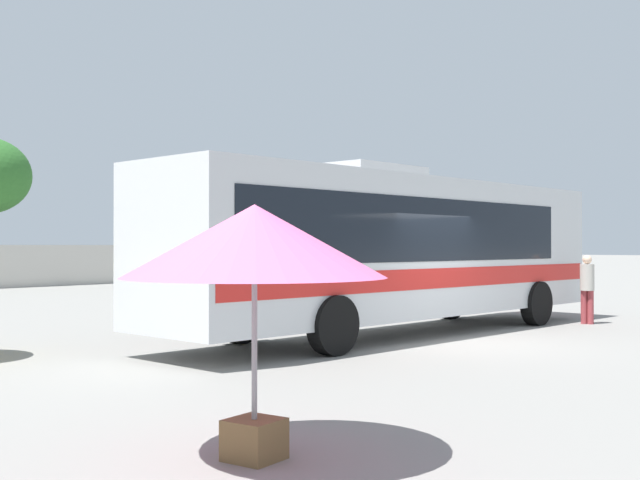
# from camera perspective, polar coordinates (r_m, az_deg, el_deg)

# --- Properties ---
(ground_plane) EXTENTS (300.00, 300.00, 0.00)m
(ground_plane) POSITION_cam_1_polar(r_m,az_deg,el_deg) (22.32, -13.00, -5.25)
(ground_plane) COLOR gray
(coach_bus_silver_red) EXTENTS (12.39, 3.40, 3.52)m
(coach_bus_silver_red) POSITION_cam_1_polar(r_m,az_deg,el_deg) (16.84, 5.28, -0.42)
(coach_bus_silver_red) COLOR silver
(coach_bus_silver_red) RESTS_ON ground_plane
(attendant_by_bus_door) EXTENTS (0.39, 0.39, 1.66)m
(attendant_by_bus_door) POSITION_cam_1_polar(r_m,az_deg,el_deg) (20.16, 18.66, -3.09)
(attendant_by_bus_door) COLOR #99383D
(attendant_by_bus_door) RESTS_ON ground_plane
(vendor_umbrella_secondary_pink) EXTENTS (2.35, 2.35, 2.25)m
(vendor_umbrella_secondary_pink) POSITION_cam_1_polar(r_m,az_deg,el_deg) (7.00, -4.73, -0.35)
(vendor_umbrella_secondary_pink) COLOR gray
(vendor_umbrella_secondary_pink) RESTS_ON ground_plane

